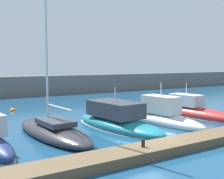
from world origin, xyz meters
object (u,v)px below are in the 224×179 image
sailboat_charcoal_second (53,130)px  motorboat_white_fourth (164,116)px  mooring_buoy_red (110,105)px  dock_bollard (143,143)px  mooring_buoy_orange (13,111)px  motorboat_teal_third (117,120)px  motorboat_red_fifth (193,111)px

sailboat_charcoal_second → motorboat_white_fourth: (9.31, -1.09, 0.22)m
sailboat_charcoal_second → mooring_buoy_red: size_ratio=20.95×
motorboat_white_fourth → dock_bollard: 8.94m
mooring_buoy_orange → dock_bollard: bearing=-84.0°
motorboat_teal_third → mooring_buoy_orange: (-4.68, 12.82, -0.61)m
motorboat_teal_third → mooring_buoy_red: size_ratio=12.48×
motorboat_white_fourth → mooring_buoy_orange: (-8.87, 13.57, -0.64)m
sailboat_charcoal_second → mooring_buoy_red: sailboat_charcoal_second is taller
sailboat_charcoal_second → mooring_buoy_orange: 12.49m
motorboat_white_fourth → mooring_buoy_red: size_ratio=10.06×
motorboat_teal_third → mooring_buoy_orange: size_ratio=15.00×
sailboat_charcoal_second → mooring_buoy_orange: (0.43, 12.48, -0.42)m
motorboat_red_fifth → dock_bollard: (-11.65, -6.82, 0.26)m
sailboat_charcoal_second → mooring_buoy_red: (11.35, 10.44, -0.42)m
sailboat_charcoal_second → dock_bollard: sailboat_charcoal_second is taller
motorboat_teal_third → mooring_buoy_orange: bearing=14.9°
motorboat_white_fourth → dock_bollard: motorboat_white_fourth is taller
motorboat_teal_third → motorboat_red_fifth: size_ratio=1.04×
mooring_buoy_red → dock_bollard: size_ratio=1.79×
mooring_buoy_orange → dock_bollard: (2.03, -19.33, 0.72)m
motorboat_teal_third → motorboat_white_fourth: 4.26m
mooring_buoy_orange → motorboat_red_fifth: bearing=-42.4°
mooring_buoy_orange → dock_bollard: dock_bollard is taller
sailboat_charcoal_second → motorboat_teal_third: (5.11, -0.35, 0.19)m
motorboat_teal_third → sailboat_charcoal_second: bearing=81.0°
dock_bollard → sailboat_charcoal_second: bearing=109.8°
mooring_buoy_orange → mooring_buoy_red: size_ratio=0.83×
mooring_buoy_orange → motorboat_white_fourth: bearing=-56.8°
motorboat_teal_third → dock_bollard: size_ratio=22.30×
motorboat_white_fourth → dock_bollard: (-6.84, -5.75, 0.08)m
dock_bollard → mooring_buoy_red: bearing=62.8°
motorboat_red_fifth → mooring_buoy_orange: bearing=42.8°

